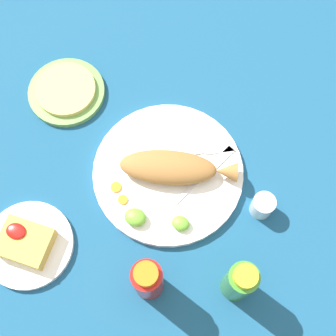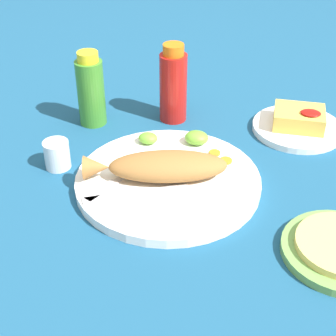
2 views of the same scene
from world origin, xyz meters
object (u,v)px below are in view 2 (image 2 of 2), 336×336
at_px(hot_sauce_bottle_red, 173,85).
at_px(side_plate_fries, 297,128).
at_px(hot_sauce_bottle_green, 91,90).
at_px(salt_cup, 57,156).
at_px(fork_far, 119,179).
at_px(fried_fish, 161,166).
at_px(main_plate, 168,181).
at_px(fork_near, 129,195).

bearing_deg(hot_sauce_bottle_red, side_plate_fries, 0.30).
distance_m(hot_sauce_bottle_green, salt_cup, 0.19).
height_order(fork_far, side_plate_fries, fork_far).
distance_m(fried_fish, hot_sauce_bottle_green, 0.28).
height_order(fried_fish, fork_far, fried_fish).
height_order(main_plate, fried_fish, fried_fish).
distance_m(fried_fish, fork_near, 0.08).
relative_size(fried_fish, hot_sauce_bottle_red, 1.53).
height_order(fried_fish, hot_sauce_bottle_red, hot_sauce_bottle_red).
xyz_separation_m(fried_fish, hot_sauce_bottle_red, (-0.03, 0.25, 0.04)).
xyz_separation_m(main_plate, salt_cup, (-0.22, 0.01, 0.02)).
height_order(fried_fish, fork_near, fried_fish).
relative_size(hot_sauce_bottle_green, side_plate_fries, 0.86).
xyz_separation_m(fried_fish, fork_far, (-0.07, -0.02, -0.02)).
xyz_separation_m(fried_fish, hot_sauce_bottle_green, (-0.20, 0.20, 0.04)).
height_order(hot_sauce_bottle_red, side_plate_fries, hot_sauce_bottle_red).
distance_m(fork_near, hot_sauce_bottle_red, 0.32).
height_order(fork_near, fork_far, same).
distance_m(fork_near, salt_cup, 0.18).
relative_size(fried_fish, hot_sauce_bottle_green, 1.62).
height_order(fried_fish, side_plate_fries, fried_fish).
bearing_deg(hot_sauce_bottle_red, fried_fish, -83.38).
xyz_separation_m(fork_far, hot_sauce_bottle_red, (0.04, 0.27, 0.06)).
height_order(fried_fish, hot_sauce_bottle_green, hot_sauce_bottle_green).
bearing_deg(hot_sauce_bottle_red, fork_near, -92.60).
xyz_separation_m(fork_far, side_plate_fries, (0.31, 0.27, -0.01)).
bearing_deg(side_plate_fries, hot_sauce_bottle_green, -172.94).
bearing_deg(side_plate_fries, fork_far, -138.85).
relative_size(main_plate, side_plate_fries, 1.77).
distance_m(fork_far, hot_sauce_bottle_red, 0.28).
relative_size(fork_near, hot_sauce_bottle_green, 1.06).
distance_m(fried_fish, salt_cup, 0.21).
bearing_deg(side_plate_fries, fried_fish, -133.96).
xyz_separation_m(hot_sauce_bottle_green, side_plate_fries, (0.44, 0.05, -0.07)).
distance_m(fork_far, salt_cup, 0.14).
bearing_deg(fork_far, salt_cup, -80.22).
relative_size(main_plate, hot_sauce_bottle_green, 2.07).
bearing_deg(main_plate, hot_sauce_bottle_red, 99.42).
bearing_deg(side_plate_fries, main_plate, -132.85).
bearing_deg(fork_far, main_plate, 134.55).
bearing_deg(hot_sauce_bottle_green, fork_near, -59.50).
height_order(hot_sauce_bottle_green, side_plate_fries, hot_sauce_bottle_green).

